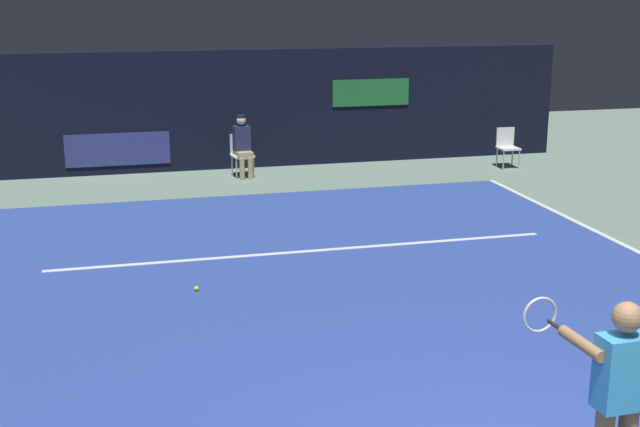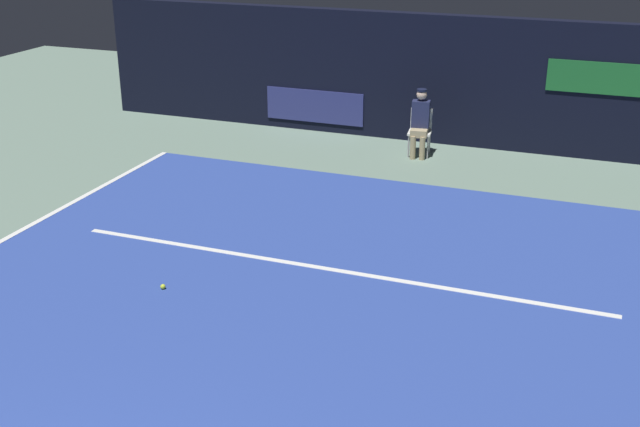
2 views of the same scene
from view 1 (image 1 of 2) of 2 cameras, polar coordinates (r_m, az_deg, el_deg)
The scene contains 8 objects.
ground_plane at distance 10.80m, azimuth 1.62°, elevation -5.87°, with size 29.88×29.88×0.00m, color slate.
court_surface at distance 10.79m, azimuth 1.62°, elevation -5.84°, with size 9.82×11.79×0.01m, color #2D479E.
line_service at distance 12.68m, azimuth -0.92°, elevation -2.59°, with size 7.66×0.10×0.01m, color white.
back_wall at distance 18.69m, azimuth -5.60°, elevation 7.07°, with size 15.09×0.33×2.60m.
tennis_player at distance 6.56m, azimuth 19.54°, elevation -11.70°, with size 0.64×0.93×1.73m.
line_judge_on_chair at distance 17.73m, azimuth -5.31°, elevation 4.65°, with size 0.49×0.56×1.32m.
courtside_chair_near at distance 19.17m, azimuth 12.64°, elevation 4.58°, with size 0.45×0.42×0.88m.
tennis_ball at distance 11.16m, azimuth -8.42°, elevation -5.07°, with size 0.07×0.07×0.07m, color #CCE033.
Camera 1 is at (-2.77, -4.81, 3.84)m, focal length 46.96 mm.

